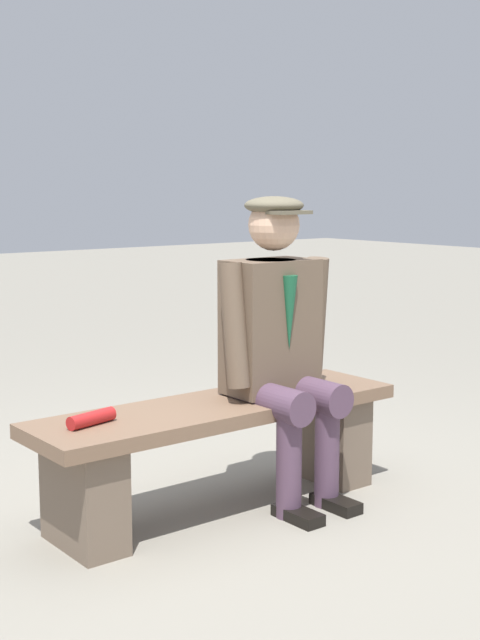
% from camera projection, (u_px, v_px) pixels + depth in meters
% --- Properties ---
extents(ground_plane, '(30.00, 30.00, 0.00)m').
position_uv_depth(ground_plane, '(219.00, 509.00, 3.87)').
color(ground_plane, gray).
extents(bench, '(1.71, 0.46, 0.48)m').
position_uv_depth(bench, '(219.00, 440.00, 3.82)').
color(bench, brown).
rests_on(bench, ground).
extents(seated_man, '(0.58, 0.56, 1.36)m').
position_uv_depth(seated_man, '(279.00, 336.00, 3.89)').
color(seated_man, brown).
rests_on(seated_man, ground).
extents(rolled_magazine, '(0.22, 0.10, 0.06)m').
position_uv_depth(rolled_magazine, '(92.00, 418.00, 3.43)').
color(rolled_magazine, '#B21E1E').
rests_on(rolled_magazine, bench).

